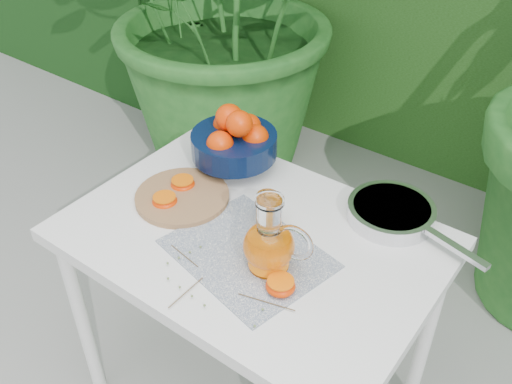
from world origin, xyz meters
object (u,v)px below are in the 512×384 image
Objects in this scene: fruit_bowl at (235,140)px; white_table at (252,255)px; saute_pan at (392,212)px; juice_pitcher at (270,244)px; cutting_board at (182,197)px.

white_table is at bearing -44.23° from fruit_bowl.
fruit_bowl is 0.52m from saute_pan.
cutting_board is at bearing 168.26° from juice_pitcher.
cutting_board is 0.62× the size of saute_pan.
cutting_board is 0.38m from juice_pitcher.
fruit_bowl is at bearing 85.91° from cutting_board.
white_table is 0.38m from fruit_bowl.
fruit_bowl is at bearing 135.77° from white_table.
saute_pan is at bearing 65.47° from juice_pitcher.
cutting_board is 1.29× the size of juice_pitcher.
juice_pitcher reaches higher than cutting_board.
saute_pan is at bearing 5.66° from fruit_bowl.
cutting_board is at bearing 179.63° from white_table.
saute_pan is (0.28, 0.28, 0.11)m from white_table.
white_table is 3.63× the size of fruit_bowl.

